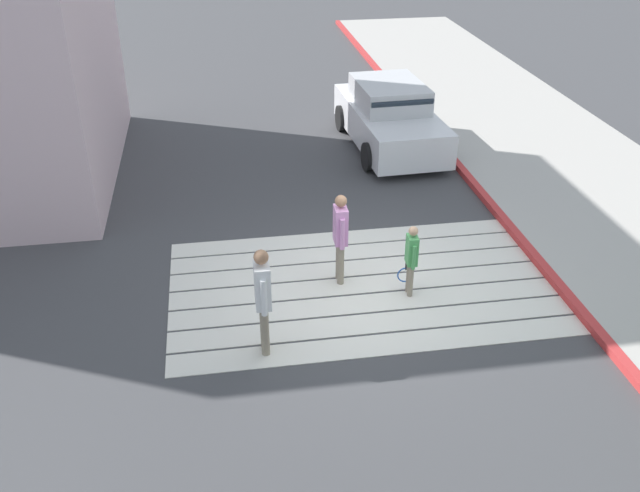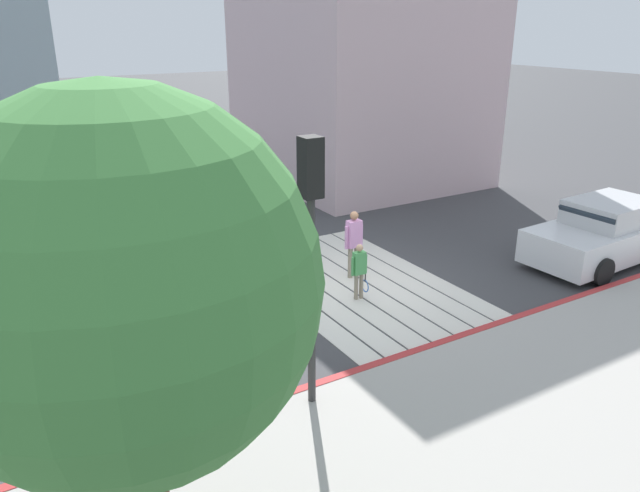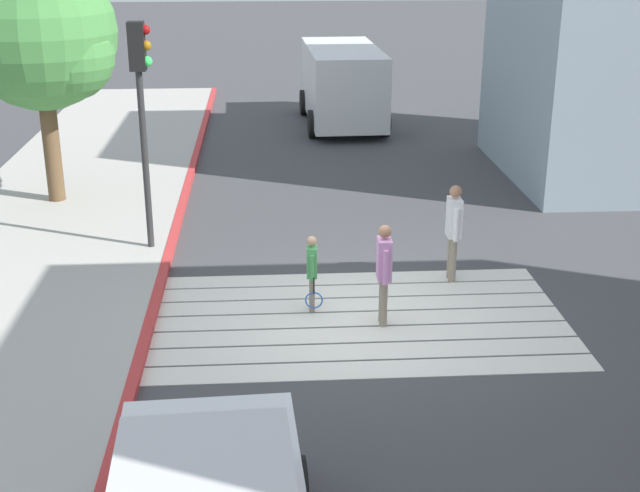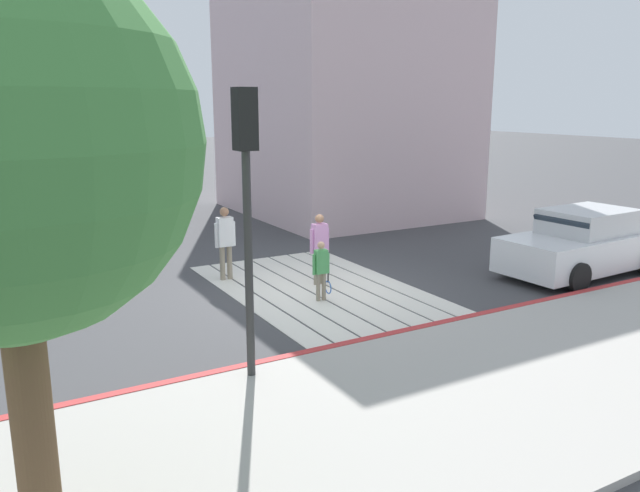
% 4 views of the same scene
% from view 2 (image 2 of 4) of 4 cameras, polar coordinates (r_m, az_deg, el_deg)
% --- Properties ---
extents(ground_plane, '(120.00, 120.00, 0.00)m').
position_cam_2_polar(ground_plane, '(14.02, 3.22, -3.54)').
color(ground_plane, '#424244').
extents(crosswalk_stripes, '(6.40, 3.80, 0.01)m').
position_cam_2_polar(crosswalk_stripes, '(14.02, 3.22, -3.52)').
color(crosswalk_stripes, silver).
rests_on(crosswalk_stripes, ground).
extents(sidewalk_west, '(4.80, 40.00, 0.12)m').
position_cam_2_polar(sidewalk_west, '(10.42, 21.16, -13.80)').
color(sidewalk_west, '#ADA8A0').
rests_on(sidewalk_west, ground).
extents(curb_painted, '(0.16, 40.00, 0.13)m').
position_cam_2_polar(curb_painted, '(11.73, 12.21, -8.72)').
color(curb_painted, '#BC3333').
rests_on(curb_painted, ground).
extents(building_far_south, '(8.00, 7.03, 9.04)m').
position_cam_2_polar(building_far_south, '(23.14, 3.70, 17.49)').
color(building_far_south, beige).
rests_on(building_far_south, ground).
extents(car_parked_near_curb, '(2.14, 4.38, 1.57)m').
position_cam_2_polar(car_parked_near_curb, '(16.61, 25.14, 1.08)').
color(car_parked_near_curb, white).
rests_on(car_parked_near_curb, ground).
extents(traffic_light_corner, '(0.39, 0.28, 4.24)m').
position_cam_2_polar(traffic_light_corner, '(8.50, -0.92, 2.26)').
color(traffic_light_corner, '#2D2D2D').
rests_on(traffic_light_corner, ground).
extents(street_tree, '(3.20, 3.20, 5.32)m').
position_cam_2_polar(street_tree, '(5.20, -17.56, -3.86)').
color(street_tree, brown).
rests_on(street_tree, ground).
extents(pedestrian_adult_lead, '(0.22, 0.48, 1.62)m').
position_cam_2_polar(pedestrian_adult_lead, '(14.02, 3.19, 0.61)').
color(pedestrian_adult_lead, gray).
rests_on(pedestrian_adult_lead, ground).
extents(pedestrian_adult_trailing, '(0.22, 0.50, 1.71)m').
position_cam_2_polar(pedestrian_adult_trailing, '(14.39, -5.57, 1.29)').
color(pedestrian_adult_trailing, gray).
rests_on(pedestrian_adult_trailing, ground).
extents(pedestrian_child_with_racket, '(0.28, 0.39, 1.26)m').
position_cam_2_polar(pedestrian_child_with_racket, '(13.00, 3.72, -2.14)').
color(pedestrian_child_with_racket, gray).
rests_on(pedestrian_child_with_racket, ground).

